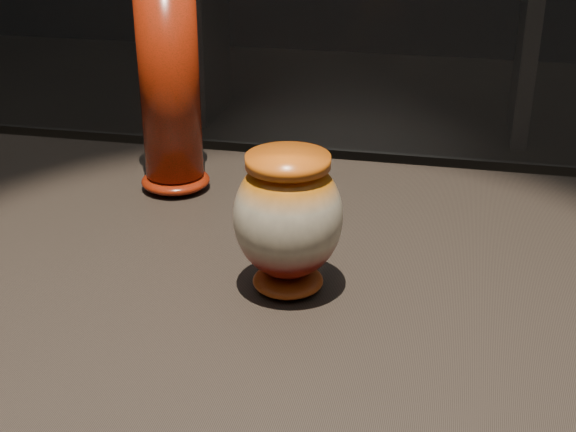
# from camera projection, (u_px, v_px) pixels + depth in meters

# --- Properties ---
(main_vase) EXTENTS (0.16, 0.16, 0.18)m
(main_vase) POSITION_uv_depth(u_px,v_px,m) (288.00, 218.00, 0.97)
(main_vase) COLOR #6A1009
(main_vase) RESTS_ON display_plinth
(tall_vase) EXTENTS (0.13, 0.13, 0.35)m
(tall_vase) POSITION_uv_depth(u_px,v_px,m) (170.00, 87.00, 1.24)
(tall_vase) COLOR #A31E0A
(tall_vase) RESTS_ON display_plinth
(back_shelf) EXTENTS (2.00, 0.60, 0.90)m
(back_shelf) POSITION_uv_depth(u_px,v_px,m) (364.00, 8.00, 4.20)
(back_shelf) COLOR black
(back_shelf) RESTS_ON ground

